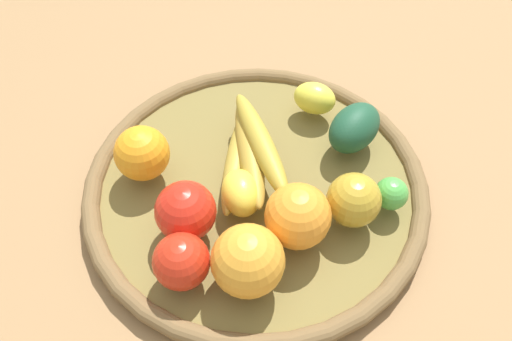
{
  "coord_description": "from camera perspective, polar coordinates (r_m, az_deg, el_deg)",
  "views": [
    {
      "loc": [
        0.09,
        -0.42,
        0.59
      ],
      "look_at": [
        0.0,
        0.0,
        0.05
      ],
      "focal_mm": 38.01,
      "sensor_mm": 36.0,
      "label": 1
    }
  ],
  "objects": [
    {
      "name": "ground_plane",
      "position": [
        0.73,
        0.0,
        -2.47
      ],
      "size": [
        2.4,
        2.4,
        0.0
      ],
      "primitive_type": "plane",
      "color": "#966F47",
      "rests_on": "ground"
    },
    {
      "name": "orange_0",
      "position": [
        0.63,
        4.42,
        -4.81
      ],
      "size": [
        0.09,
        0.09,
        0.08
      ],
      "primitive_type": "sphere",
      "rotation": [
        0.0,
        0.0,
        3.01
      ],
      "color": "orange",
      "rests_on": "basket"
    },
    {
      "name": "lemon_0",
      "position": [
        0.78,
        6.18,
        7.57
      ],
      "size": [
        0.07,
        0.05,
        0.04
      ],
      "primitive_type": "ellipsoid",
      "rotation": [
        0.0,
        0.0,
        6.12
      ],
      "color": "yellow",
      "rests_on": "basket"
    },
    {
      "name": "avocado",
      "position": [
        0.74,
        10.32,
        4.45
      ],
      "size": [
        0.09,
        0.1,
        0.06
      ],
      "primitive_type": "ellipsoid",
      "rotation": [
        0.0,
        0.0,
        4.24
      ],
      "color": "#1C4A31",
      "rests_on": "basket"
    },
    {
      "name": "orange_2",
      "position": [
        0.59,
        -0.87,
        -9.49
      ],
      "size": [
        0.11,
        0.11,
        0.08
      ],
      "primitive_type": "sphere",
      "rotation": [
        0.0,
        0.0,
        5.27
      ],
      "color": "orange",
      "rests_on": "basket"
    },
    {
      "name": "lemon_1",
      "position": [
        0.66,
        -1.58,
        -2.37
      ],
      "size": [
        0.07,
        0.08,
        0.05
      ],
      "primitive_type": "ellipsoid",
      "rotation": [
        0.0,
        0.0,
        2.0
      ],
      "color": "yellow",
      "rests_on": "basket"
    },
    {
      "name": "banana_bunch",
      "position": [
        0.7,
        -0.83,
        2.15
      ],
      "size": [
        0.12,
        0.19,
        0.06
      ],
      "color": "#B29535",
      "rests_on": "basket"
    },
    {
      "name": "apple_0",
      "position": [
        0.64,
        -7.42,
        -4.27
      ],
      "size": [
        0.1,
        0.1,
        0.07
      ],
      "primitive_type": "sphere",
      "rotation": [
        0.0,
        0.0,
        3.89
      ],
      "color": "red",
      "rests_on": "basket"
    },
    {
      "name": "apple_2",
      "position": [
        0.66,
        10.25,
        -3.07
      ],
      "size": [
        0.08,
        0.08,
        0.07
      ],
      "primitive_type": "sphere",
      "rotation": [
        0.0,
        0.0,
        4.99
      ],
      "color": "#B38F28",
      "rests_on": "basket"
    },
    {
      "name": "apple_1",
      "position": [
        0.61,
        -7.86,
        -9.46
      ],
      "size": [
        0.09,
        0.09,
        0.06
      ],
      "primitive_type": "sphere",
      "rotation": [
        0.0,
        0.0,
        4.08
      ],
      "color": "red",
      "rests_on": "basket"
    },
    {
      "name": "lime_0",
      "position": [
        0.69,
        14.05,
        -2.45
      ],
      "size": [
        0.05,
        0.05,
        0.04
      ],
      "primitive_type": "sphere",
      "rotation": [
        0.0,
        0.0,
        1.9
      ],
      "color": "green",
      "rests_on": "basket"
    },
    {
      "name": "orange_1",
      "position": [
        0.7,
        -11.92,
        1.78
      ],
      "size": [
        0.1,
        0.1,
        0.07
      ],
      "primitive_type": "sphere",
      "rotation": [
        0.0,
        0.0,
        5.24
      ],
      "color": "orange",
      "rests_on": "basket"
    },
    {
      "name": "basket",
      "position": [
        0.72,
        0.0,
        -1.78
      ],
      "size": [
        0.45,
        0.45,
        0.03
      ],
      "color": "olive",
      "rests_on": "ground_plane"
    }
  ]
}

